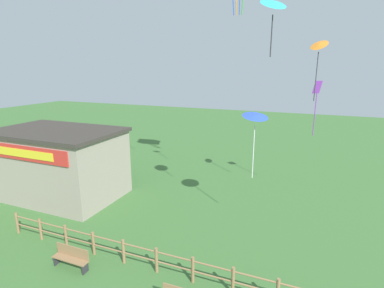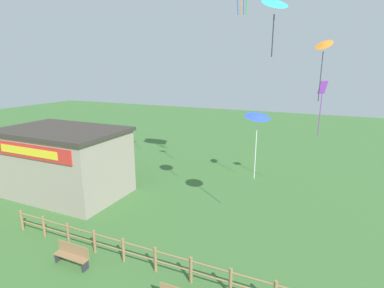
# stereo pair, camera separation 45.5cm
# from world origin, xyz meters

# --- Properties ---
(wooden_fence) EXTENTS (18.90, 0.14, 1.18)m
(wooden_fence) POSITION_xyz_m (0.00, 7.26, 0.66)
(wooden_fence) COLOR olive
(wooden_fence) RESTS_ON ground_plane
(seaside_building) EXTENTS (8.50, 5.42, 4.69)m
(seaside_building) POSITION_xyz_m (-11.04, 12.04, 2.36)
(seaside_building) COLOR gray
(seaside_building) RESTS_ON ground_plane
(park_bench_by_building) EXTENTS (1.78, 0.40, 1.00)m
(park_bench_by_building) POSITION_xyz_m (-4.53, 6.10, 0.53)
(park_bench_by_building) COLOR olive
(park_bench_by_building) RESTS_ON ground_plane
(kite_blue_delta) EXTENTS (1.89, 1.89, 3.64)m
(kite_blue_delta) POSITION_xyz_m (2.10, 12.83, 6.23)
(kite_blue_delta) COLOR blue
(kite_purple_streamer) EXTENTS (0.57, 0.59, 3.52)m
(kite_purple_streamer) POSITION_xyz_m (4.96, 17.99, 6.81)
(kite_purple_streamer) COLOR purple
(kite_orange_delta) EXTENTS (1.24, 1.19, 3.40)m
(kite_orange_delta) POSITION_xyz_m (4.83, 16.05, 9.80)
(kite_orange_delta) COLOR orange
(kite_cyan_delta) EXTENTS (1.54, 1.52, 2.52)m
(kite_cyan_delta) POSITION_xyz_m (2.88, 11.36, 11.32)
(kite_cyan_delta) COLOR #2DB2C6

